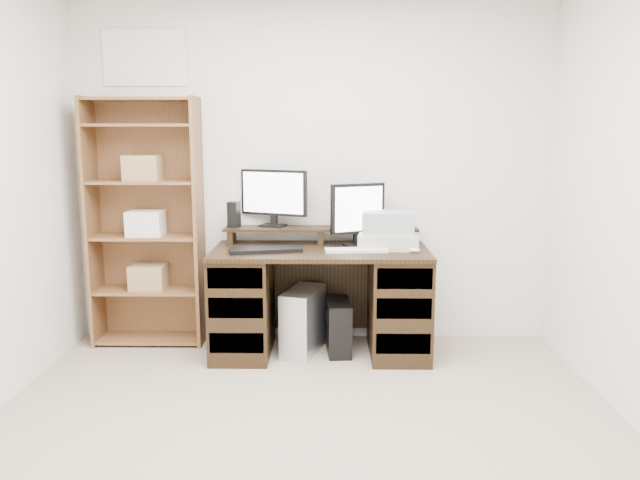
{
  "coord_description": "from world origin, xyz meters",
  "views": [
    {
      "loc": [
        0.12,
        -2.62,
        1.56
      ],
      "look_at": [
        0.07,
        1.43,
        0.85
      ],
      "focal_mm": 35.0,
      "sensor_mm": 36.0,
      "label": 1
    }
  ],
  "objects_px": {
    "bookshelf": "(147,220)",
    "monitor_small": "(358,212)",
    "monitor_wide": "(274,195)",
    "printer": "(389,241)",
    "desk": "(320,299)",
    "tower_black": "(338,327)",
    "tower_silver": "(303,321)"
  },
  "relations": [
    {
      "from": "bookshelf",
      "to": "monitor_small",
      "type": "bearing_deg",
      "value": -3.93
    },
    {
      "from": "monitor_small",
      "to": "bookshelf",
      "type": "xyz_separation_m",
      "value": [
        -1.53,
        0.11,
        -0.08
      ]
    },
    {
      "from": "monitor_wide",
      "to": "bookshelf",
      "type": "xyz_separation_m",
      "value": [
        -0.93,
        -0.04,
        -0.18
      ]
    },
    {
      "from": "printer",
      "to": "bookshelf",
      "type": "height_order",
      "value": "bookshelf"
    },
    {
      "from": "monitor_wide",
      "to": "printer",
      "type": "bearing_deg",
      "value": 7.8
    },
    {
      "from": "desk",
      "to": "tower_black",
      "type": "distance_m",
      "value": 0.24
    },
    {
      "from": "tower_black",
      "to": "bookshelf",
      "type": "height_order",
      "value": "bookshelf"
    },
    {
      "from": "tower_silver",
      "to": "bookshelf",
      "type": "distance_m",
      "value": 1.36
    },
    {
      "from": "printer",
      "to": "tower_silver",
      "type": "relative_size",
      "value": 0.91
    },
    {
      "from": "monitor_wide",
      "to": "printer",
      "type": "relative_size",
      "value": 1.19
    },
    {
      "from": "monitor_wide",
      "to": "printer",
      "type": "distance_m",
      "value": 0.9
    },
    {
      "from": "monitor_wide",
      "to": "bookshelf",
      "type": "relative_size",
      "value": 0.27
    },
    {
      "from": "desk",
      "to": "monitor_wide",
      "type": "height_order",
      "value": "monitor_wide"
    },
    {
      "from": "monitor_wide",
      "to": "tower_silver",
      "type": "bearing_deg",
      "value": -26.62
    },
    {
      "from": "desk",
      "to": "monitor_wide",
      "type": "bearing_deg",
      "value": 143.24
    },
    {
      "from": "desk",
      "to": "monitor_wide",
      "type": "distance_m",
      "value": 0.83
    },
    {
      "from": "tower_black",
      "to": "monitor_small",
      "type": "bearing_deg",
      "value": 34.82
    },
    {
      "from": "monitor_wide",
      "to": "monitor_small",
      "type": "xyz_separation_m",
      "value": [
        0.61,
        -0.15,
        -0.11
      ]
    },
    {
      "from": "bookshelf",
      "to": "monitor_wide",
      "type": "bearing_deg",
      "value": 2.72
    },
    {
      "from": "desk",
      "to": "printer",
      "type": "xyz_separation_m",
      "value": [
        0.48,
        0.04,
        0.41
      ]
    },
    {
      "from": "desk",
      "to": "bookshelf",
      "type": "height_order",
      "value": "bookshelf"
    },
    {
      "from": "monitor_small",
      "to": "monitor_wide",
      "type": "bearing_deg",
      "value": 142.46
    },
    {
      "from": "desk",
      "to": "bookshelf",
      "type": "relative_size",
      "value": 0.83
    },
    {
      "from": "desk",
      "to": "printer",
      "type": "height_order",
      "value": "printer"
    },
    {
      "from": "tower_silver",
      "to": "tower_black",
      "type": "xyz_separation_m",
      "value": [
        0.25,
        -0.0,
        -0.04
      ]
    },
    {
      "from": "desk",
      "to": "tower_silver",
      "type": "relative_size",
      "value": 3.28
    },
    {
      "from": "monitor_small",
      "to": "tower_silver",
      "type": "xyz_separation_m",
      "value": [
        -0.38,
        -0.11,
        -0.76
      ]
    },
    {
      "from": "printer",
      "to": "desk",
      "type": "bearing_deg",
      "value": -167.59
    },
    {
      "from": "monitor_wide",
      "to": "tower_black",
      "type": "height_order",
      "value": "monitor_wide"
    },
    {
      "from": "monitor_wide",
      "to": "tower_silver",
      "type": "distance_m",
      "value": 0.94
    },
    {
      "from": "monitor_small",
      "to": "desk",
      "type": "bearing_deg",
      "value": 178.51
    },
    {
      "from": "monitor_wide",
      "to": "tower_black",
      "type": "xyz_separation_m",
      "value": [
        0.47,
        -0.26,
        -0.91
      ]
    }
  ]
}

